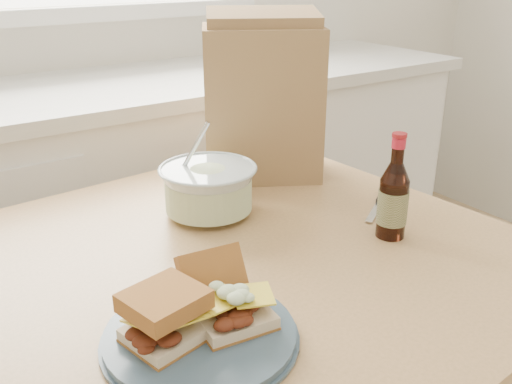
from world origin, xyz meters
TOP-DOWN VIEW (x-y plane):
  - cabinet_run at (-0.00, 1.70)m, footprint 2.50×0.64m
  - dining_table at (-0.12, 0.79)m, footprint 1.03×1.03m
  - plate at (-0.33, 0.60)m, footprint 0.27×0.27m
  - sandwich_left at (-0.38, 0.61)m, footprint 0.12×0.11m
  - sandwich_right at (-0.28, 0.61)m, footprint 0.11×0.15m
  - coleslaw_bowl at (-0.11, 0.96)m, footprint 0.20×0.20m
  - beer_bottle at (0.13, 0.68)m, footprint 0.06×0.06m
  - knife at (0.24, 0.80)m, footprint 0.15×0.11m
  - paper_bag at (0.12, 1.10)m, footprint 0.32×0.29m

SIDE VIEW (x-z plane):
  - cabinet_run at x=0.00m, z-range 0.00..0.94m
  - dining_table at x=-0.12m, z-range 0.28..1.08m
  - knife at x=0.24m, z-range 0.80..0.81m
  - plate at x=-0.33m, z-range 0.80..0.82m
  - sandwich_right at x=-0.28m, z-range 0.80..0.89m
  - coleslaw_bowl at x=-0.11m, z-range 0.75..0.95m
  - sandwich_left at x=-0.38m, z-range 0.82..0.89m
  - beer_bottle at x=0.13m, z-range 0.77..0.98m
  - paper_bag at x=0.12m, z-range 0.80..1.16m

